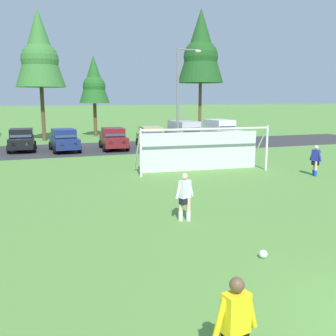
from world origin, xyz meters
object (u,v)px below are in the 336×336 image
parked_car_slot_center_right (185,133)px  parked_car_slot_right (220,131)px  soccer_ball (263,254)px  player_defender_far (185,197)px  player_midfield_center (315,161)px  parked_car_slot_center (151,137)px  referee (235,331)px  street_lamp (180,99)px  parked_car_slot_left (64,140)px  parked_car_slot_far_left (22,140)px  parked_car_slot_center_left (113,139)px  soccer_goal (202,148)px

parked_car_slot_center_right → parked_car_slot_right: bearing=12.1°
soccer_ball → player_defender_far: player_defender_far is taller
soccer_ball → player_midfield_center: size_ratio=0.13×
parked_car_slot_center → parked_car_slot_center_right: bearing=-10.8°
referee → player_defender_far: 7.58m
parked_car_slot_center_right → parked_car_slot_right: size_ratio=1.00×
referee → parked_car_slot_center: (6.90, 26.81, 0.05)m
parked_car_slot_center → parked_car_slot_right: bearing=2.3°
parked_car_slot_right → street_lamp: size_ratio=0.61×
referee → street_lamp: (7.97, 22.84, 3.16)m
street_lamp → player_defender_far: bearing=-110.5°
player_defender_far → parked_car_slot_center_right: (7.60, 18.99, 0.29)m
parked_car_slot_left → parked_car_slot_right: (13.74, 0.64, 0.24)m
referee → street_lamp: bearing=70.8°
soccer_ball → street_lamp: 20.19m
soccer_ball → parked_car_slot_left: parked_car_slot_left is taller
parked_car_slot_far_left → parked_car_slot_center_left: bearing=-12.0°
parked_car_slot_far_left → parked_car_slot_center: bearing=-5.3°
referee → street_lamp: street_lamp is taller
parked_car_slot_far_left → parked_car_slot_center: (10.29, -0.95, 0.00)m
soccer_goal → referee: (-6.41, -15.38, -0.47)m
parked_car_slot_center_left → parked_car_slot_right: (9.90, 0.78, 0.24)m
player_midfield_center → player_defender_far: same height
soccer_goal → player_midfield_center: soccer_goal is taller
player_midfield_center → player_defender_far: 10.56m
parked_car_slot_left → parked_car_slot_right: size_ratio=0.92×
parked_car_slot_center_left → parked_car_slot_right: parked_car_slot_right is taller
referee → player_defender_far: same height
parked_car_slot_left → parked_car_slot_right: parked_car_slot_right is taller
parked_car_slot_center_left → parked_car_slot_center_right: (6.16, -0.02, 0.24)m
referee → parked_car_slot_left: (-0.26, 26.43, 0.05)m
player_defender_far → parked_car_slot_center_left: size_ratio=0.38×
referee → parked_car_slot_right: size_ratio=0.35×
parked_car_slot_center_left → parked_car_slot_center: size_ratio=0.99×
soccer_ball → street_lamp: street_lamp is taller
soccer_ball → parked_car_slot_center: parked_car_slot_center is taller
player_defender_far → parked_car_slot_right: 22.82m
player_midfield_center → parked_car_slot_center_left: size_ratio=0.38×
parked_car_slot_left → referee: bearing=-89.4°
player_defender_far → parked_car_slot_center_left: 19.07m
parked_car_slot_left → parked_car_slot_center_right: parked_car_slot_center_right is taller
soccer_goal → parked_car_slot_left: 12.92m
soccer_goal → parked_car_slot_center: size_ratio=1.74×
soccer_goal → referee: size_ratio=4.60×
referee → parked_car_slot_center: 27.68m
player_midfield_center → parked_car_slot_left: size_ratio=0.38×
parked_car_slot_center → parked_car_slot_far_left: bearing=174.7°
player_defender_far → referee: bearing=-106.4°
soccer_ball → parked_car_slot_center_left: 22.63m
player_midfield_center → parked_car_slot_right: bearing=82.6°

